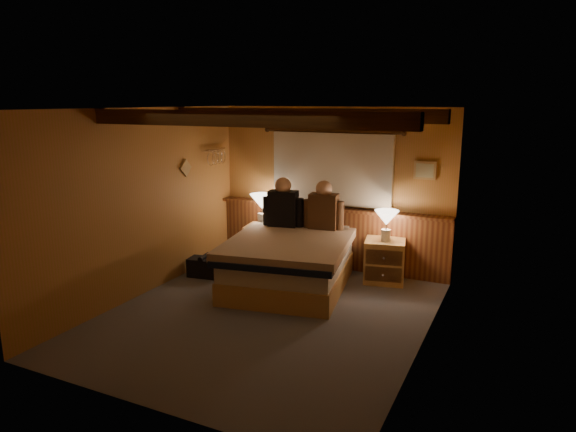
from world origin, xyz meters
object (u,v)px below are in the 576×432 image
Objects in this scene: lamp_right at (387,220)px; lamp_left at (262,203)px; bed at (290,261)px; duffel_bag at (204,267)px; person_right at (324,209)px; nightstand_left at (264,245)px; person_left at (283,206)px; nightstand_right at (384,261)px.

lamp_left is at bearing 178.03° from lamp_right.
lamp_left is (-0.84, 0.77, 0.59)m from bed.
lamp_right reaches higher than duffel_bag.
person_right reaches higher than lamp_right.
duffel_bag is at bearing -128.20° from nightstand_left.
duffel_bag is (-2.41, -0.87, -0.76)m from lamp_right.
lamp_left reaches higher than lamp_right.
person_right is (1.00, -0.04, 0.67)m from nightstand_left.
lamp_right is at bearing 10.92° from duffel_bag.
person_right is (0.60, 0.11, -0.01)m from person_left.
bed is 1.43m from lamp_right.
person_left is 1.03× the size of person_right.
lamp_right is (1.96, -0.07, -0.04)m from lamp_left.
nightstand_left is at bearing 178.94° from lamp_right.
nightstand_left reaches higher than duffel_bag.
person_left is 0.60m from person_right.
person_left is at bearing -22.10° from lamp_left.
person_left is (-1.51, -0.11, 0.08)m from lamp_right.
nightstand_right is at bearing 11.81° from duffel_bag.
nightstand_left is 0.98× the size of nightstand_right.
nightstand_left reaches higher than nightstand_right.
duffel_bag is (-0.45, -0.94, -0.80)m from lamp_left.
person_right is at bearing 21.06° from duffel_bag.
lamp_right is 0.59× the size of person_right.
lamp_left reaches higher than duffel_bag.
lamp_right is (0.01, -0.04, 0.60)m from nightstand_right.
bed reaches higher than nightstand_right.
person_left reaches higher than bed.
bed reaches higher than duffel_bag.
lamp_left is 1.96m from lamp_right.
lamp_left reaches higher than bed.
person_right is at bearing -179.50° from lamp_right.
lamp_left is 0.67× the size of person_right.
person_left reaches higher than duffel_bag.
person_right reaches higher than lamp_left.
bed is 1.28m from lamp_left.
lamp_right is at bearing 22.04° from bed.
person_right reaches higher than nightstand_right.
lamp_right is 1.52m from person_left.
person_right is (-0.90, -0.05, 0.67)m from nightstand_right.
bed is 4.58× the size of lamp_left.
duffel_bag is (-0.90, -0.75, -0.84)m from person_left.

